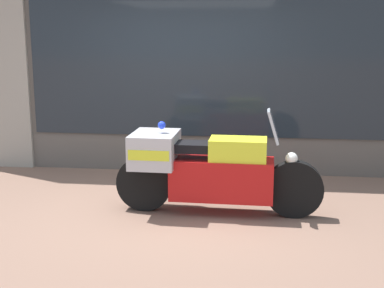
% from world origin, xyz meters
% --- Properties ---
extents(ground_plane, '(60.00, 60.00, 0.00)m').
position_xyz_m(ground_plane, '(0.00, 0.00, 0.00)').
color(ground_plane, '#7A5B4C').
extents(shop_building, '(6.87, 0.55, 3.99)m').
position_xyz_m(shop_building, '(-0.47, 2.00, 2.00)').
color(shop_building, '#56514C').
rests_on(shop_building, ground).
extents(window_display, '(5.36, 0.30, 1.89)m').
position_xyz_m(window_display, '(0.45, 2.03, 0.46)').
color(window_display, slate).
rests_on(window_display, ground).
extents(paramedic_motorcycle, '(2.36, 0.68, 1.21)m').
position_xyz_m(paramedic_motorcycle, '(0.43, 0.01, 0.53)').
color(paramedic_motorcycle, black).
rests_on(paramedic_motorcycle, ground).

